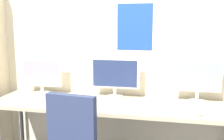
{
  "coord_description": "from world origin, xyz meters",
  "views": [
    {
      "loc": [
        0.56,
        -2.02,
        1.54
      ],
      "look_at": [
        0.0,
        0.65,
        1.09
      ],
      "focal_mm": 41.61,
      "sensor_mm": 36.0,
      "label": 1
    }
  ],
  "objects_px": {
    "keyboard_right": "(164,112)",
    "computer_mouse": "(199,113)",
    "monitor_right": "(198,79)",
    "keyboard_left": "(53,105)",
    "monitor_center": "(115,76)",
    "coffee_mug": "(77,102)",
    "desk": "(111,107)",
    "monitor_left": "(42,75)"
  },
  "relations": [
    {
      "from": "keyboard_right",
      "to": "computer_mouse",
      "type": "height_order",
      "value": "computer_mouse"
    },
    {
      "from": "coffee_mug",
      "to": "computer_mouse",
      "type": "bearing_deg",
      "value": -1.26
    },
    {
      "from": "monitor_center",
      "to": "keyboard_right",
      "type": "relative_size",
      "value": 1.61
    },
    {
      "from": "desk",
      "to": "keyboard_left",
      "type": "height_order",
      "value": "keyboard_left"
    },
    {
      "from": "keyboard_right",
      "to": "computer_mouse",
      "type": "distance_m",
      "value": 0.32
    },
    {
      "from": "computer_mouse",
      "to": "monitor_left",
      "type": "bearing_deg",
      "value": 166.73
    },
    {
      "from": "monitor_center",
      "to": "keyboard_right",
      "type": "height_order",
      "value": "monitor_center"
    },
    {
      "from": "desk",
      "to": "monitor_left",
      "type": "height_order",
      "value": "monitor_left"
    },
    {
      "from": "monitor_center",
      "to": "computer_mouse",
      "type": "height_order",
      "value": "monitor_center"
    },
    {
      "from": "monitor_right",
      "to": "coffee_mug",
      "type": "bearing_deg",
      "value": -162.12
    },
    {
      "from": "monitor_left",
      "to": "coffee_mug",
      "type": "height_order",
      "value": "monitor_left"
    },
    {
      "from": "monitor_center",
      "to": "monitor_right",
      "type": "relative_size",
      "value": 1.15
    },
    {
      "from": "monitor_center",
      "to": "computer_mouse",
      "type": "xyz_separation_m",
      "value": [
        0.88,
        -0.42,
        -0.24
      ]
    },
    {
      "from": "keyboard_left",
      "to": "keyboard_right",
      "type": "relative_size",
      "value": 1.09
    },
    {
      "from": "monitor_right",
      "to": "keyboard_left",
      "type": "height_order",
      "value": "monitor_right"
    },
    {
      "from": "monitor_right",
      "to": "keyboard_left",
      "type": "bearing_deg",
      "value": -163.15
    },
    {
      "from": "monitor_right",
      "to": "keyboard_right",
      "type": "height_order",
      "value": "monitor_right"
    },
    {
      "from": "monitor_left",
      "to": "keyboard_right",
      "type": "relative_size",
      "value": 1.47
    },
    {
      "from": "desk",
      "to": "monitor_right",
      "type": "distance_m",
      "value": 0.97
    },
    {
      "from": "monitor_center",
      "to": "keyboard_left",
      "type": "xyz_separation_m",
      "value": [
        -0.56,
        -0.44,
        -0.25
      ]
    },
    {
      "from": "keyboard_left",
      "to": "computer_mouse",
      "type": "distance_m",
      "value": 1.44
    },
    {
      "from": "monitor_left",
      "to": "computer_mouse",
      "type": "xyz_separation_m",
      "value": [
        1.78,
        -0.42,
        -0.21
      ]
    },
    {
      "from": "monitor_right",
      "to": "keyboard_left",
      "type": "distance_m",
      "value": 1.55
    },
    {
      "from": "desk",
      "to": "coffee_mug",
      "type": "relative_size",
      "value": 24.59
    },
    {
      "from": "coffee_mug",
      "to": "monitor_center",
      "type": "bearing_deg",
      "value": 50.95
    },
    {
      "from": "desk",
      "to": "keyboard_right",
      "type": "height_order",
      "value": "keyboard_right"
    },
    {
      "from": "computer_mouse",
      "to": "monitor_center",
      "type": "bearing_deg",
      "value": 154.49
    },
    {
      "from": "keyboard_left",
      "to": "keyboard_right",
      "type": "height_order",
      "value": "same"
    },
    {
      "from": "monitor_center",
      "to": "keyboard_left",
      "type": "distance_m",
      "value": 0.76
    },
    {
      "from": "monitor_right",
      "to": "coffee_mug",
      "type": "distance_m",
      "value": 1.3
    },
    {
      "from": "desk",
      "to": "keyboard_left",
      "type": "xyz_separation_m",
      "value": [
        -0.56,
        -0.23,
        0.06
      ]
    },
    {
      "from": "desk",
      "to": "computer_mouse",
      "type": "xyz_separation_m",
      "value": [
        0.88,
        -0.21,
        0.06
      ]
    },
    {
      "from": "desk",
      "to": "monitor_center",
      "type": "distance_m",
      "value": 0.37
    },
    {
      "from": "monitor_left",
      "to": "monitor_right",
      "type": "distance_m",
      "value": 1.8
    },
    {
      "from": "monitor_center",
      "to": "coffee_mug",
      "type": "relative_size",
      "value": 5.17
    },
    {
      "from": "keyboard_left",
      "to": "coffee_mug",
      "type": "distance_m",
      "value": 0.25
    },
    {
      "from": "monitor_left",
      "to": "coffee_mug",
      "type": "xyz_separation_m",
      "value": [
        0.58,
        -0.39,
        -0.18
      ]
    },
    {
      "from": "keyboard_left",
      "to": "coffee_mug",
      "type": "xyz_separation_m",
      "value": [
        0.24,
        0.05,
        0.04
      ]
    },
    {
      "from": "desk",
      "to": "coffee_mug",
      "type": "bearing_deg",
      "value": -150.44
    },
    {
      "from": "monitor_center",
      "to": "coffee_mug",
      "type": "height_order",
      "value": "monitor_center"
    },
    {
      "from": "computer_mouse",
      "to": "coffee_mug",
      "type": "bearing_deg",
      "value": 178.74
    },
    {
      "from": "monitor_right",
      "to": "computer_mouse",
      "type": "relative_size",
      "value": 4.98
    }
  ]
}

